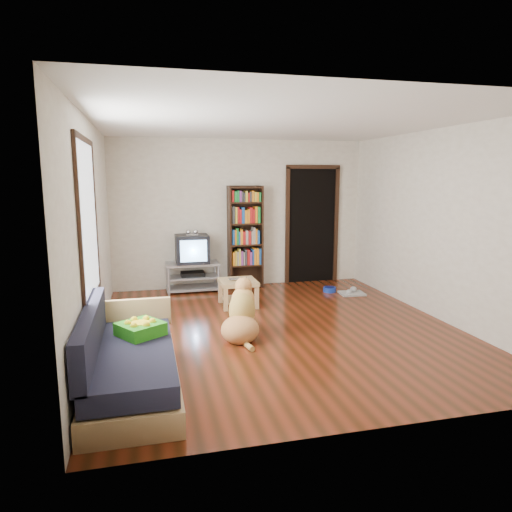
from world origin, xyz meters
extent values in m
plane|color=#602210|center=(0.00, 0.00, 0.00)|extent=(5.00, 5.00, 0.00)
plane|color=white|center=(0.00, 0.00, 2.60)|extent=(5.00, 5.00, 0.00)
plane|color=silver|center=(0.00, 2.50, 1.30)|extent=(4.50, 0.00, 4.50)
plane|color=silver|center=(0.00, -2.50, 1.30)|extent=(4.50, 0.00, 4.50)
plane|color=silver|center=(-2.25, 0.00, 1.30)|extent=(0.00, 5.00, 5.00)
plane|color=silver|center=(2.25, 0.00, 1.30)|extent=(0.00, 5.00, 5.00)
cube|color=green|center=(-1.75, -1.06, 0.48)|extent=(0.52, 0.52, 0.13)
imported|color=silver|center=(-0.32, 1.14, 0.41)|extent=(0.30, 0.21, 0.02)
cylinder|color=navy|center=(1.38, 1.63, 0.04)|extent=(0.22, 0.22, 0.08)
cube|color=#9F9F9F|center=(1.68, 1.38, 0.01)|extent=(0.43, 0.35, 0.03)
cube|color=white|center=(-2.23, -0.50, 1.50)|extent=(0.02, 1.30, 1.60)
cube|color=black|center=(-2.23, -0.50, 2.32)|extent=(0.03, 1.42, 0.06)
cube|color=black|center=(-2.23, -0.50, 0.68)|extent=(0.03, 1.42, 0.06)
cube|color=black|center=(-2.23, -1.20, 1.50)|extent=(0.03, 0.06, 1.70)
cube|color=black|center=(-2.23, 0.20, 1.50)|extent=(0.03, 0.06, 1.70)
cube|color=black|center=(1.35, 2.48, 1.05)|extent=(0.90, 0.02, 2.10)
cube|color=black|center=(0.87, 2.47, 1.05)|extent=(0.07, 0.05, 2.14)
cube|color=black|center=(1.83, 2.47, 1.05)|extent=(0.07, 0.05, 2.14)
cube|color=black|center=(1.35, 2.47, 2.13)|extent=(1.03, 0.05, 0.07)
cube|color=#99999E|center=(-0.90, 2.25, 0.48)|extent=(0.90, 0.45, 0.04)
cube|color=#99999E|center=(-0.90, 2.25, 0.25)|extent=(0.86, 0.42, 0.03)
cube|color=#99999E|center=(-0.90, 2.25, 0.06)|extent=(0.90, 0.45, 0.04)
cylinder|color=#99999E|center=(-1.32, 2.05, 0.25)|extent=(0.04, 0.04, 0.50)
cylinder|color=#99999E|center=(-0.48, 2.05, 0.25)|extent=(0.04, 0.04, 0.50)
cylinder|color=#99999E|center=(-1.32, 2.45, 0.25)|extent=(0.04, 0.04, 0.50)
cylinder|color=#99999E|center=(-0.48, 2.45, 0.25)|extent=(0.04, 0.04, 0.50)
cube|color=black|center=(-0.90, 2.25, 0.30)|extent=(0.40, 0.30, 0.07)
cube|color=black|center=(-0.90, 2.25, 0.74)|extent=(0.55, 0.48, 0.48)
cube|color=black|center=(-0.90, 2.45, 0.74)|extent=(0.40, 0.14, 0.36)
cube|color=#8CBFF2|center=(-0.90, 2.00, 0.74)|extent=(0.44, 0.02, 0.36)
cube|color=silver|center=(-0.90, 2.20, 0.99)|extent=(0.20, 0.07, 0.02)
sphere|color=silver|center=(-0.96, 2.20, 1.04)|extent=(0.09, 0.09, 0.09)
sphere|color=silver|center=(-0.84, 2.20, 1.04)|extent=(0.09, 0.09, 0.09)
cube|color=black|center=(-0.23, 2.34, 0.90)|extent=(0.03, 0.30, 1.80)
cube|color=black|center=(0.34, 2.34, 0.90)|extent=(0.03, 0.30, 1.80)
cube|color=black|center=(0.05, 2.48, 0.90)|extent=(0.60, 0.02, 1.80)
cube|color=black|center=(0.05, 2.34, 0.03)|extent=(0.56, 0.28, 0.02)
cube|color=black|center=(0.05, 2.34, 0.40)|extent=(0.56, 0.28, 0.03)
cube|color=black|center=(0.05, 2.34, 0.77)|extent=(0.56, 0.28, 0.02)
cube|color=black|center=(0.05, 2.34, 1.14)|extent=(0.56, 0.28, 0.02)
cube|color=black|center=(0.05, 2.34, 1.51)|extent=(0.56, 0.28, 0.02)
cube|color=black|center=(0.05, 2.34, 1.77)|extent=(0.56, 0.28, 0.02)
cube|color=tan|center=(-1.83, -1.40, 0.11)|extent=(0.80, 1.80, 0.22)
cube|color=#1E1E2D|center=(-1.83, -1.40, 0.33)|extent=(0.74, 1.74, 0.18)
cube|color=#1E1E2D|center=(-2.17, -1.40, 0.60)|extent=(0.12, 1.74, 0.40)
cube|color=tan|center=(-1.83, -0.54, 0.50)|extent=(0.80, 0.06, 0.30)
cube|color=tan|center=(-0.32, 1.17, 0.37)|extent=(0.55, 0.55, 0.06)
cube|color=tan|center=(-0.32, 1.17, 0.10)|extent=(0.45, 0.45, 0.03)
cube|color=tan|center=(-0.56, 0.94, 0.17)|extent=(0.06, 0.06, 0.34)
cube|color=tan|center=(-0.09, 0.94, 0.17)|extent=(0.06, 0.06, 0.34)
cube|color=tan|center=(-0.56, 1.41, 0.17)|extent=(0.06, 0.06, 0.34)
cube|color=tan|center=(-0.09, 1.41, 0.17)|extent=(0.06, 0.06, 0.34)
ellipsoid|color=#B98647|center=(-0.61, -0.34, 0.14)|extent=(0.60, 0.63, 0.34)
ellipsoid|color=tan|center=(-0.54, -0.16, 0.33)|extent=(0.43, 0.45, 0.45)
ellipsoid|color=tan|center=(-0.51, -0.08, 0.44)|extent=(0.36, 0.35, 0.32)
ellipsoid|color=tan|center=(-0.49, -0.03, 0.61)|extent=(0.28, 0.29, 0.20)
ellipsoid|color=#C87F4C|center=(-0.46, 0.07, 0.59)|extent=(0.14, 0.19, 0.08)
sphere|color=black|center=(-0.43, 0.15, 0.59)|extent=(0.04, 0.04, 0.04)
ellipsoid|color=tan|center=(-0.58, -0.04, 0.60)|extent=(0.07, 0.08, 0.14)
ellipsoid|color=#B77546|center=(-0.43, -0.09, 0.60)|extent=(0.07, 0.08, 0.14)
cylinder|color=tan|center=(-0.55, 0.03, 0.18)|extent=(0.11, 0.13, 0.37)
cylinder|color=gold|center=(-0.42, -0.02, 0.18)|extent=(0.11, 0.13, 0.37)
sphere|color=tan|center=(-0.53, 0.07, 0.02)|extent=(0.09, 0.09, 0.09)
sphere|color=#BC8C48|center=(-0.40, 0.02, 0.02)|extent=(0.09, 0.09, 0.09)
cylinder|color=#BF8249|center=(-0.57, -0.56, 0.03)|extent=(0.12, 0.33, 0.07)
camera|label=1|loc=(-1.67, -5.47, 1.95)|focal=32.00mm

